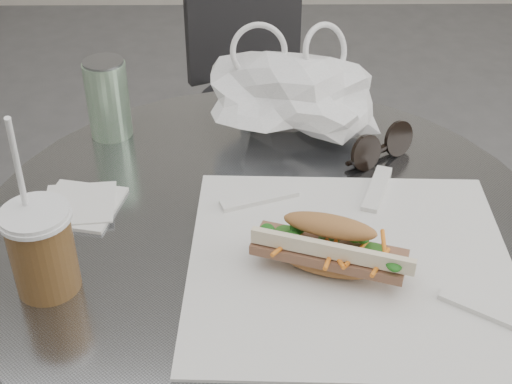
{
  "coord_description": "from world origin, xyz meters",
  "views": [
    {
      "loc": [
        -0.02,
        -0.55,
        1.31
      ],
      "look_at": [
        -0.01,
        0.19,
        0.79
      ],
      "focal_mm": 50.0,
      "sensor_mm": 36.0,
      "label": 1
    }
  ],
  "objects_px": {
    "sunglasses": "(381,148)",
    "cafe_table": "(264,362)",
    "drink_can": "(108,99)",
    "banh_mi": "(329,247)",
    "iced_coffee": "(42,248)",
    "chair_far": "(269,145)"
  },
  "relations": [
    {
      "from": "sunglasses",
      "to": "cafe_table",
      "type": "bearing_deg",
      "value": -175.79
    },
    {
      "from": "sunglasses",
      "to": "drink_can",
      "type": "distance_m",
      "value": 0.42
    },
    {
      "from": "sunglasses",
      "to": "banh_mi",
      "type": "bearing_deg",
      "value": -148.04
    },
    {
      "from": "iced_coffee",
      "to": "chair_far",
      "type": "bearing_deg",
      "value": 73.67
    },
    {
      "from": "cafe_table",
      "to": "banh_mi",
      "type": "bearing_deg",
      "value": -54.87
    },
    {
      "from": "chair_far",
      "to": "iced_coffee",
      "type": "xyz_separation_m",
      "value": [
        -0.29,
        -0.97,
        0.46
      ]
    },
    {
      "from": "cafe_table",
      "to": "chair_far",
      "type": "xyz_separation_m",
      "value": [
        0.03,
        0.85,
        -0.13
      ]
    },
    {
      "from": "iced_coffee",
      "to": "banh_mi",
      "type": "bearing_deg",
      "value": 3.63
    },
    {
      "from": "iced_coffee",
      "to": "sunglasses",
      "type": "bearing_deg",
      "value": 32.33
    },
    {
      "from": "cafe_table",
      "to": "sunglasses",
      "type": "distance_m",
      "value": 0.37
    },
    {
      "from": "cafe_table",
      "to": "banh_mi",
      "type": "relative_size",
      "value": 3.23
    },
    {
      "from": "sunglasses",
      "to": "drink_can",
      "type": "xyz_separation_m",
      "value": [
        -0.41,
        0.08,
        0.04
      ]
    },
    {
      "from": "iced_coffee",
      "to": "sunglasses",
      "type": "distance_m",
      "value": 0.51
    },
    {
      "from": "banh_mi",
      "to": "chair_far",
      "type": "bearing_deg",
      "value": 111.37
    },
    {
      "from": "sunglasses",
      "to": "drink_can",
      "type": "relative_size",
      "value": 0.89
    },
    {
      "from": "drink_can",
      "to": "cafe_table",
      "type": "bearing_deg",
      "value": -44.06
    },
    {
      "from": "chair_far",
      "to": "drink_can",
      "type": "bearing_deg",
      "value": 41.91
    },
    {
      "from": "sunglasses",
      "to": "drink_can",
      "type": "height_order",
      "value": "drink_can"
    },
    {
      "from": "cafe_table",
      "to": "banh_mi",
      "type": "distance_m",
      "value": 0.34
    },
    {
      "from": "drink_can",
      "to": "sunglasses",
      "type": "bearing_deg",
      "value": -11.2
    },
    {
      "from": "cafe_table",
      "to": "banh_mi",
      "type": "height_order",
      "value": "banh_mi"
    },
    {
      "from": "sunglasses",
      "to": "drink_can",
      "type": "bearing_deg",
      "value": 132.8
    }
  ]
}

